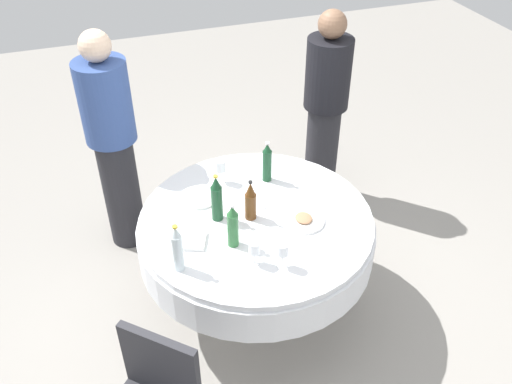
# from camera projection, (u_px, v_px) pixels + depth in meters

# --- Properties ---
(ground_plane) EXTENTS (10.00, 10.00, 0.00)m
(ground_plane) POSITION_uv_depth(u_px,v_px,m) (256.00, 301.00, 3.70)
(ground_plane) COLOR gray
(dining_table) EXTENTS (1.43, 1.43, 0.74)m
(dining_table) POSITION_uv_depth(u_px,v_px,m) (256.00, 236.00, 3.35)
(dining_table) COLOR white
(dining_table) RESTS_ON ground_plane
(bottle_brown_west) EXTENTS (0.07, 0.07, 0.27)m
(bottle_brown_west) POSITION_uv_depth(u_px,v_px,m) (251.00, 201.00, 3.18)
(bottle_brown_west) COLOR #593314
(bottle_brown_west) RESTS_ON dining_table
(bottle_dark_green_rear) EXTENTS (0.07, 0.07, 0.31)m
(bottle_dark_green_rear) POSITION_uv_depth(u_px,v_px,m) (217.00, 199.00, 3.16)
(bottle_dark_green_rear) COLOR #194728
(bottle_dark_green_rear) RESTS_ON dining_table
(bottle_dark_green_left) EXTENTS (0.06, 0.06, 0.28)m
(bottle_dark_green_left) POSITION_uv_depth(u_px,v_px,m) (267.00, 163.00, 3.48)
(bottle_dark_green_left) COLOR #194728
(bottle_dark_green_left) RESTS_ON dining_table
(bottle_clear_mid) EXTENTS (0.06, 0.06, 0.30)m
(bottle_clear_mid) POSITION_uv_depth(u_px,v_px,m) (177.00, 249.00, 2.83)
(bottle_clear_mid) COLOR silver
(bottle_clear_mid) RESTS_ON dining_table
(bottle_green_right) EXTENTS (0.06, 0.06, 0.28)m
(bottle_green_right) POSITION_uv_depth(u_px,v_px,m) (233.00, 226.00, 2.99)
(bottle_green_right) COLOR #2D6B38
(bottle_green_right) RESTS_ON dining_table
(wine_glass_mid) EXTENTS (0.07, 0.07, 0.16)m
(wine_glass_mid) POSITION_uv_depth(u_px,v_px,m) (221.00, 167.00, 3.47)
(wine_glass_mid) COLOR white
(wine_glass_mid) RESTS_ON dining_table
(wine_glass_right) EXTENTS (0.06, 0.06, 0.14)m
(wine_glass_right) POSITION_uv_depth(u_px,v_px,m) (254.00, 249.00, 2.89)
(wine_glass_right) COLOR white
(wine_glass_right) RESTS_ON dining_table
(wine_glass_far) EXTENTS (0.06, 0.06, 0.15)m
(wine_glass_far) POSITION_uv_depth(u_px,v_px,m) (282.00, 251.00, 2.86)
(wine_glass_far) COLOR white
(wine_glass_far) RESTS_ON dining_table
(plate_front) EXTENTS (0.25, 0.25, 0.04)m
(plate_front) POSITION_uv_depth(u_px,v_px,m) (304.00, 220.00, 3.22)
(plate_front) COLOR white
(plate_front) RESTS_ON dining_table
(plate_outer) EXTENTS (0.24, 0.24, 0.02)m
(plate_outer) POSITION_uv_depth(u_px,v_px,m) (199.00, 197.00, 3.40)
(plate_outer) COLOR white
(plate_outer) RESTS_ON dining_table
(knife_rear) EXTENTS (0.18, 0.03, 0.00)m
(knife_rear) POSITION_uv_depth(u_px,v_px,m) (262.00, 200.00, 3.39)
(knife_rear) COLOR silver
(knife_rear) RESTS_ON dining_table
(folded_napkin) EXTENTS (0.20, 0.20, 0.02)m
(folded_napkin) POSITION_uv_depth(u_px,v_px,m) (192.00, 240.00, 3.08)
(folded_napkin) COLOR white
(folded_napkin) RESTS_ON dining_table
(person_west) EXTENTS (0.34, 0.34, 1.56)m
(person_west) POSITION_uv_depth(u_px,v_px,m) (325.00, 106.00, 4.20)
(person_west) COLOR #26262B
(person_west) RESTS_ON ground_plane
(person_rear) EXTENTS (0.34, 0.34, 1.64)m
(person_rear) POSITION_uv_depth(u_px,v_px,m) (113.00, 142.00, 3.70)
(person_rear) COLOR #26262B
(person_rear) RESTS_ON ground_plane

